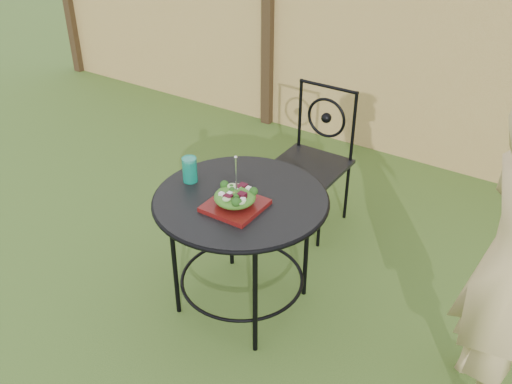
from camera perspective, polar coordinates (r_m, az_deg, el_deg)
ground at (r=3.38m, az=0.16°, el=-11.05°), size 60.00×60.00×0.00m
fence at (r=4.68m, az=15.55°, el=13.87°), size 8.00×0.12×1.90m
patio_table at (r=3.02m, az=-1.49°, el=-2.73°), size 0.92×0.92×0.72m
patio_chair at (r=3.83m, az=5.78°, el=3.63°), size 0.46×0.46×0.95m
diner at (r=2.63m, az=24.23°, el=-6.71°), size 0.61×0.68×1.56m
salad_plate at (r=2.86m, az=-2.10°, el=-1.37°), size 0.27×0.27×0.02m
salad at (r=2.83m, az=-2.12°, el=-0.49°), size 0.21×0.21×0.08m
fork at (r=2.76m, az=-2.01°, el=1.74°), size 0.01×0.01×0.18m
drinking_glass at (r=3.07m, az=-6.64°, el=2.24°), size 0.08×0.08×0.14m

